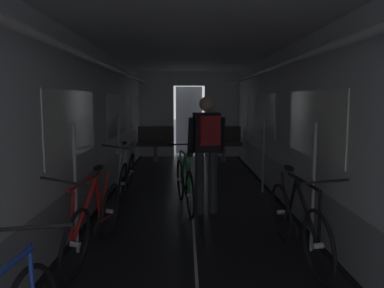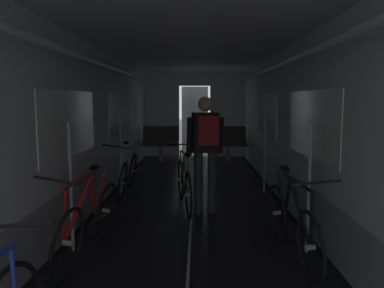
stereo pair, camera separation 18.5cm
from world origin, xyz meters
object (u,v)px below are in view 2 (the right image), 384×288
Objects in this scene: bench_seat_far_right at (228,141)px; bench_seat_far_left at (161,140)px; bicycle_white at (127,173)px; bicycle_black at (292,223)px; bicycle_green_in_aisle at (184,183)px; person_cyclist_aisle at (206,144)px; bicycle_red at (89,220)px.

bench_seat_far_left is at bearing 180.00° from bench_seat_far_right.
bicycle_white is 1.00× the size of bicycle_black.
bicycle_white is 1.27m from bicycle_green_in_aisle.
bicycle_black is (2.17, -2.58, 0.00)m from bicycle_white.
bicycle_red is at bearing -130.75° from person_cyclist_aisle.
bench_seat_far_left is 0.58× the size of bicycle_red.
bench_seat_far_right is at bearing 81.43° from person_cyclist_aisle.
bicycle_black is 2.15m from bicycle_green_in_aisle.
bicycle_red is at bearing -88.51° from bicycle_white.
bench_seat_far_left is 1.80m from bench_seat_far_right.
person_cyclist_aisle reaches higher than bicycle_white.
bicycle_red reaches higher than bicycle_black.
bench_seat_far_left and bench_seat_far_right have the same top height.
bicycle_white is (-2.02, -3.57, -0.19)m from bench_seat_far_right.
bicycle_red is (-0.15, -6.08, -0.19)m from bench_seat_far_left.
bicycle_black is at bearing -2.07° from bicycle_red.
bench_seat_far_right is at bearing 76.93° from bicycle_green_in_aisle.
bench_seat_far_left reaches higher than bicycle_green_in_aisle.
person_cyclist_aisle is (-0.85, 1.54, 0.63)m from bicycle_black.
bench_seat_far_right is 0.58× the size of bicycle_green_in_aisle.
bicycle_white reaches higher than bicycle_black.
bench_seat_far_right is at bearing 72.18° from bicycle_red.
bicycle_green_in_aisle is (-1.16, 1.81, 0.00)m from bicycle_black.
bench_seat_far_right is 4.11m from bicycle_white.
bicycle_red is at bearing -118.64° from bicycle_green_in_aisle.
bicycle_red reaches higher than bench_seat_far_right.
bench_seat_far_left is 0.58× the size of person_cyclist_aisle.
person_cyclist_aisle is (1.10, -4.62, 0.45)m from bench_seat_far_left.
bicycle_white is at bearing -119.48° from bench_seat_far_right.
bicycle_white reaches higher than bench_seat_far_left.
bicycle_green_in_aisle is at bearing -103.07° from bench_seat_far_right.
person_cyclist_aisle is at bearing -76.55° from bench_seat_far_left.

